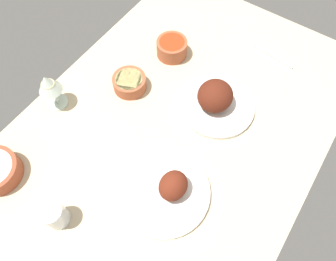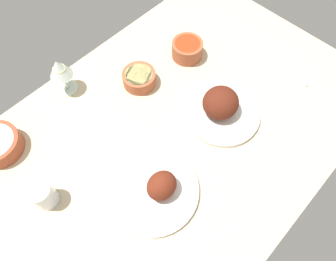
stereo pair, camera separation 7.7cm
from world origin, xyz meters
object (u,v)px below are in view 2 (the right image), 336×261
Objects in this scene: water_tumbler at (43,195)px; fork_loose at (287,69)px; bowl_sauce at (187,49)px; plate_near_viewer at (221,107)px; wine_glass at (60,70)px; bowl_potatoes at (139,78)px; plate_center_main at (156,189)px.

water_tumbler is 0.46× the size of fork_loose.
fork_loose is at bearing 123.13° from bowl_sauce.
bowl_sauce is at bearing -114.13° from plate_near_viewer.
wine_glass is (28.78, -44.74, 6.18)cm from plate_near_viewer.
bowl_potatoes is 48.69cm from water_tumbler.
water_tumbler is (56.98, -17.04, 0.61)cm from plate_near_viewer.
plate_near_viewer is 59.48cm from water_tumbler.
wine_glass is 0.74× the size of fork_loose.
water_tumbler is at bearing 44.49° from wine_glass.
plate_near_viewer is at bearing 122.75° from wine_glass.
water_tumbler is at bearing 13.59° from bowl_potatoes.
bowl_sauce is at bearing 153.71° from wine_glass.
water_tumbler is (47.30, 11.43, 1.70)cm from bowl_potatoes.
water_tumbler is at bearing 6.66° from bowl_sauce.
plate_near_viewer reaches higher than bowl_potatoes.
plate_near_viewer reaches higher than plate_center_main.
plate_near_viewer is 2.88× the size of water_tumbler.
plate_center_main is at bearing 6.08° from plate_near_viewer.
fork_loose is (-88.30, 22.87, -3.95)cm from water_tumbler.
plate_center_main is 53.19cm from bowl_sauce.
plate_center_main is 65.04cm from fork_loose.
plate_near_viewer reaches higher than fork_loose.
wine_glass is (39.97, -19.75, 6.55)cm from bowl_sauce.
wine_glass is at bearing -95.76° from plate_center_main.
bowl_sauce is (-11.20, -24.99, -0.37)cm from plate_near_viewer.
plate_center_main is at bearing 32.50° from bowl_sauce.
fork_loose is at bearing 169.45° from plate_near_viewer.
fork_loose is at bearing 140.09° from bowl_potatoes.
plate_near_viewer is 32.03cm from fork_loose.
bowl_potatoes reaches higher than fork_loose.
fork_loose is (-31.32, 5.83, -3.34)cm from plate_near_viewer.
water_tumbler is (28.21, 27.71, -5.58)cm from wine_glass.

